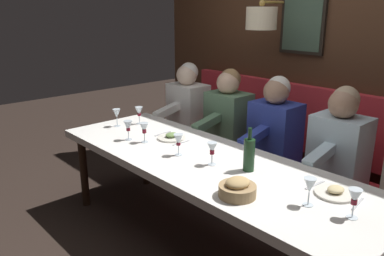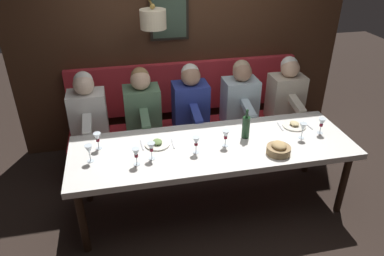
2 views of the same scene
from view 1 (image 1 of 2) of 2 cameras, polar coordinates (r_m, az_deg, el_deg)
ground_plane at (r=3.16m, az=1.78°, el=-17.13°), size 12.00×12.00×0.00m
dining_table at (r=2.84m, az=1.91°, el=-5.72°), size 0.90×2.69×0.74m
banquette_bench at (r=3.65m, az=12.05°, el=-8.51°), size 0.52×2.89×0.45m
back_wall_panel at (r=3.81m, az=18.22°, el=10.05°), size 0.59×4.09×2.90m
diner_near at (r=3.16m, az=20.95°, el=-1.84°), size 0.60×0.40×0.79m
diner_middle at (r=3.45m, az=12.14°, el=0.50°), size 0.60×0.40×0.79m
diner_far at (r=3.78m, az=5.34°, el=2.29°), size 0.60×0.40×0.79m
diner_farthest at (r=4.19m, az=-0.66°, el=3.85°), size 0.60×0.40×0.79m
place_setting_0 at (r=3.24m, az=-3.02°, el=-1.32°), size 0.24×0.31×0.05m
place_setting_1 at (r=2.44m, az=20.41°, el=-8.88°), size 0.24×0.32×0.05m
wine_glass_0 at (r=3.14m, az=-7.07°, el=-0.10°), size 0.07×0.07×0.16m
wine_glass_1 at (r=2.23m, az=16.98°, el=-8.19°), size 0.07×0.07×0.16m
wine_glass_2 at (r=3.66m, az=-7.82°, el=2.37°), size 0.07×0.07×0.16m
wine_glass_3 at (r=2.18m, az=22.87°, el=-9.47°), size 0.07×0.07×0.16m
wine_glass_4 at (r=3.22m, az=-9.41°, el=0.23°), size 0.07×0.07×0.16m
wine_glass_5 at (r=3.62m, az=-11.06°, el=2.03°), size 0.07×0.07×0.16m
wine_glass_6 at (r=2.84m, az=-2.03°, el=-1.84°), size 0.07×0.07×0.16m
wine_glass_7 at (r=2.67m, az=2.98°, el=-3.12°), size 0.07×0.07×0.16m
wine_bottle at (r=2.60m, az=8.41°, el=-3.86°), size 0.08×0.08×0.30m
bread_bowl at (r=2.27m, az=6.72°, el=-8.87°), size 0.22×0.22×0.12m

